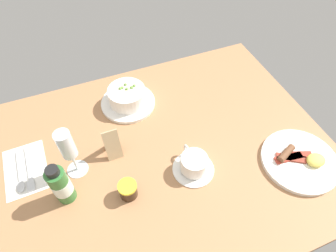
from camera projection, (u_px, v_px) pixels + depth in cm
name	position (u px, v px, depth cm)	size (l,w,h in cm)	color
ground_plane	(160.00, 156.00, 91.91)	(110.00, 84.00, 3.00)	#A8754C
porridge_bowl	(127.00, 97.00, 101.65)	(19.61, 19.61, 7.80)	white
cutlery_setting	(25.00, 170.00, 86.64)	(12.99, 19.20, 0.90)	white
coffee_cup	(194.00, 164.00, 84.83)	(12.80, 13.26, 6.21)	white
wine_glass	(67.00, 147.00, 77.80)	(6.41, 6.41, 17.89)	white
jam_jar	(128.00, 190.00, 79.84)	(5.40, 5.40, 5.31)	#331F11
sauce_bottle_green	(61.00, 185.00, 76.20)	(5.29, 5.29, 15.17)	#337233
breakfast_plate	(300.00, 160.00, 88.06)	(23.64, 23.64, 3.70)	white
menu_card	(111.00, 142.00, 87.18)	(4.82, 6.29, 10.55)	tan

